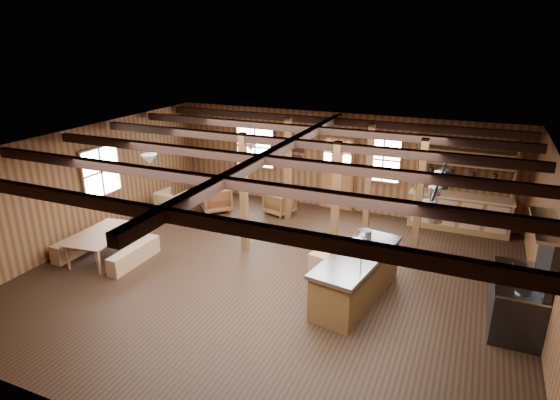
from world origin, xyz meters
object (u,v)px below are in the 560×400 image
commercial_range (521,294)px  dining_table (106,245)px  kitchen_island (356,276)px  armchair_c (172,202)px  armchair_a (216,199)px  armchair_b (280,203)px

commercial_range → dining_table: bearing=-175.0°
kitchen_island → armchair_c: bearing=167.5°
dining_table → armchair_c: size_ratio=2.32×
commercial_range → armchair_c: 9.13m
armchair_a → kitchen_island: bearing=104.2°
commercial_range → armchair_c: bearing=165.9°
armchair_b → armchair_c: 3.09m
armchair_c → dining_table: bearing=101.4°
kitchen_island → commercial_range: size_ratio=1.31×
armchair_a → armchair_c: (-1.08, -0.62, -0.04)m
armchair_a → armchair_c: bearing=-14.1°
armchair_b → armchair_c: armchair_c is taller
commercial_range → armchair_a: commercial_range is taller
commercial_range → dining_table: 8.59m
kitchen_island → armchair_c: 6.49m
kitchen_island → dining_table: 5.74m
dining_table → armchair_a: (0.78, 3.59, 0.07)m
dining_table → armchair_b: armchair_b is taller
armchair_a → armchair_c: size_ratio=1.12×
armchair_b → commercial_range: bearing=167.7°
commercial_range → dining_table: (-8.55, -0.74, -0.34)m
commercial_range → armchair_b: commercial_range is taller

